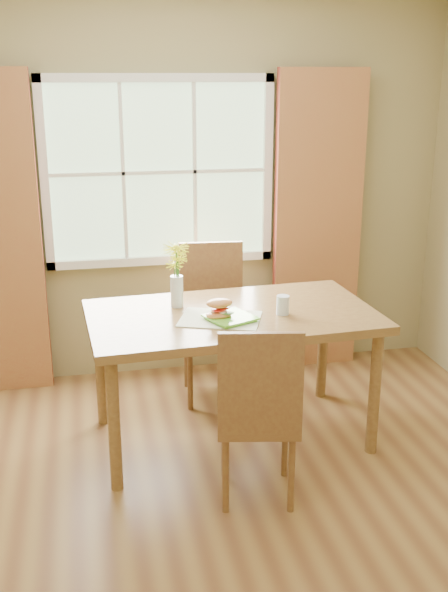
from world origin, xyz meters
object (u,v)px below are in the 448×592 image
object	(u,v)px
dining_table	(232,326)
chair_far	(212,313)
water_glass	(283,305)
flower_vase	(177,267)
croissant_sandwich	(219,309)
chair_near	(259,409)

from	to	relation	value
dining_table	chair_far	size ratio (longest dim) A/B	1.63
dining_table	water_glass	distance (m)	0.33
chair_far	flower_vase	distance (m)	0.76
dining_table	croissant_sandwich	bearing A→B (deg)	-131.68
flower_vase	water_glass	bearing A→B (deg)	-24.16
chair_near	chair_far	bearing A→B (deg)	99.82
chair_far	water_glass	bearing A→B (deg)	-65.30
croissant_sandwich	water_glass	distance (m)	0.39
chair_near	chair_far	size ratio (longest dim) A/B	0.94
dining_table	water_glass	xyz separation A→B (m)	(0.28, -0.09, 0.14)
chair_far	water_glass	size ratio (longest dim) A/B	9.48
water_glass	croissant_sandwich	bearing A→B (deg)	-173.76
chair_near	flower_vase	bearing A→B (deg)	118.75
chair_far	flower_vase	bearing A→B (deg)	-116.82
water_glass	chair_far	bearing A→B (deg)	109.85
dining_table	croissant_sandwich	world-z (taller)	croissant_sandwich
croissant_sandwich	water_glass	size ratio (longest dim) A/B	1.45
dining_table	flower_vase	distance (m)	0.48
croissant_sandwich	chair_far	bearing A→B (deg)	79.20
chair_far	flower_vase	xyz separation A→B (m)	(-0.31, -0.50, 0.48)
dining_table	flower_vase	bearing A→B (deg)	146.65
chair_near	flower_vase	xyz separation A→B (m)	(-0.28, 0.88, 0.52)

